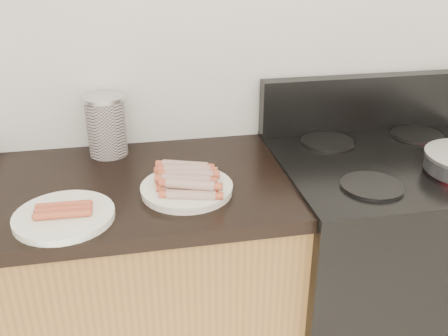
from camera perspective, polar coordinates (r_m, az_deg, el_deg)
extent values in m
cube|color=silver|center=(1.68, -9.55, 15.65)|extent=(4.00, 0.04, 2.60)
cube|color=black|center=(1.93, 17.18, -11.56)|extent=(0.76, 0.65, 0.90)
cube|color=black|center=(1.71, 19.11, 0.84)|extent=(0.76, 0.65, 0.01)
cube|color=black|center=(1.90, 15.49, 7.20)|extent=(0.76, 0.06, 0.20)
cylinder|color=black|center=(1.49, 16.55, -1.98)|extent=(0.18, 0.18, 0.01)
cylinder|color=black|center=(1.77, 11.74, 2.97)|extent=(0.18, 0.18, 0.01)
cylinder|color=black|center=(1.92, 21.19, 3.56)|extent=(0.18, 0.18, 0.01)
cylinder|color=white|center=(1.43, -4.27, -2.49)|extent=(0.33, 0.33, 0.02)
cylinder|color=silver|center=(1.36, -17.80, -5.28)|extent=(0.34, 0.34, 0.02)
cylinder|color=maroon|center=(1.35, -3.89, -3.12)|extent=(0.14, 0.07, 0.03)
cylinder|color=maroon|center=(1.38, -4.06, -2.53)|extent=(0.14, 0.07, 0.03)
cylinder|color=maroon|center=(1.40, -4.22, -1.95)|extent=(0.14, 0.07, 0.03)
cylinder|color=maroon|center=(1.43, -4.37, -1.40)|extent=(0.14, 0.07, 0.03)
cylinder|color=maroon|center=(1.46, -4.52, -0.86)|extent=(0.14, 0.07, 0.03)
cylinder|color=maroon|center=(1.49, -4.66, -0.35)|extent=(0.14, 0.07, 0.03)
cylinder|color=maroon|center=(1.35, -4.01, -1.91)|extent=(0.14, 0.07, 0.03)
cylinder|color=maroon|center=(1.38, -4.17, -1.34)|extent=(0.14, 0.07, 0.03)
cylinder|color=maroon|center=(1.41, -4.33, -0.79)|extent=(0.14, 0.07, 0.03)
cylinder|color=maroon|center=(1.43, -4.48, -0.26)|extent=(0.14, 0.07, 0.03)
cylinder|color=maroon|center=(1.46, -4.63, 0.26)|extent=(0.14, 0.07, 0.03)
cylinder|color=orange|center=(1.33, -18.00, -5.10)|extent=(0.13, 0.02, 0.02)
cylinder|color=orange|center=(1.35, -17.91, -4.57)|extent=(0.13, 0.02, 0.02)
cylinder|color=orange|center=(1.37, -17.81, -4.06)|extent=(0.13, 0.02, 0.02)
cylinder|color=white|center=(1.68, -13.28, 4.52)|extent=(0.13, 0.13, 0.19)
cylinder|color=silver|center=(1.65, -13.62, 7.76)|extent=(0.13, 0.13, 0.01)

